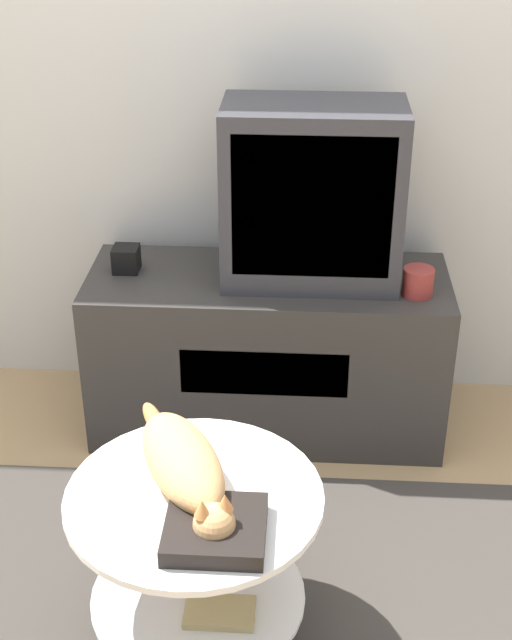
# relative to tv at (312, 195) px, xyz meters

# --- Properties ---
(ground_plane) EXTENTS (12.00, 12.00, 0.00)m
(ground_plane) POSITION_rel_tv_xyz_m (-0.17, -0.88, -0.83)
(ground_plane) COLOR tan
(wall_back) EXTENTS (8.00, 0.05, 2.60)m
(wall_back) POSITION_rel_tv_xyz_m (-0.17, 0.30, 0.47)
(wall_back) COLOR silver
(wall_back) RESTS_ON ground_plane
(rug) EXTENTS (1.68, 1.10, 0.02)m
(rug) POSITION_rel_tv_xyz_m (-0.17, -0.88, -0.82)
(rug) COLOR #3D3833
(rug) RESTS_ON ground_plane
(tv_stand) EXTENTS (1.15, 0.44, 0.55)m
(tv_stand) POSITION_rel_tv_xyz_m (-0.13, -0.01, -0.55)
(tv_stand) COLOR #33302D
(tv_stand) RESTS_ON ground_plane
(tv) EXTENTS (0.54, 0.30, 0.55)m
(tv) POSITION_rel_tv_xyz_m (0.00, 0.00, 0.00)
(tv) COLOR #333338
(tv) RESTS_ON tv_stand
(speaker) EXTENTS (0.08, 0.08, 0.08)m
(speaker) POSITION_rel_tv_xyz_m (-0.58, 0.01, -0.23)
(speaker) COLOR black
(speaker) RESTS_ON tv_stand
(mug) EXTENTS (0.09, 0.09, 0.09)m
(mug) POSITION_rel_tv_xyz_m (0.33, -0.10, -0.23)
(mug) COLOR #99332D
(mug) RESTS_ON tv_stand
(coffee_table) EXTENTS (0.60, 0.60, 0.44)m
(coffee_table) POSITION_rel_tv_xyz_m (-0.25, -0.95, -0.53)
(coffee_table) COLOR #B2B2B7
(coffee_table) RESTS_ON rug
(dvd_box) EXTENTS (0.22, 0.20, 0.04)m
(dvd_box) POSITION_rel_tv_xyz_m (-0.19, -1.09, -0.35)
(dvd_box) COLOR black
(dvd_box) RESTS_ON coffee_table
(cat) EXTENTS (0.30, 0.52, 0.12)m
(cat) POSITION_rel_tv_xyz_m (-0.27, -0.93, -0.31)
(cat) COLOR tan
(cat) RESTS_ON coffee_table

